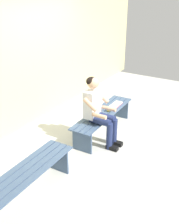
% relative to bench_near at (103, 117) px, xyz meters
% --- Properties ---
extents(ground_plane, '(10.00, 7.00, 0.04)m').
position_rel_bench_near_xyz_m(ground_plane, '(1.09, 1.00, -0.35)').
color(ground_plane, '#B2B2AD').
extents(brick_wall, '(9.50, 0.24, 3.07)m').
position_rel_bench_near_xyz_m(brick_wall, '(0.50, -1.62, 1.20)').
color(brick_wall, '#D1C684').
rests_on(brick_wall, ground).
extents(bench_near, '(1.82, 0.46, 0.43)m').
position_rel_bench_near_xyz_m(bench_near, '(0.00, 0.00, 0.00)').
color(bench_near, '#384C6B').
rests_on(bench_near, ground).
extents(bench_far, '(1.73, 0.45, 0.43)m').
position_rel_bench_near_xyz_m(bench_far, '(2.18, 0.00, -0.00)').
color(bench_far, '#384C6B').
rests_on(bench_far, ground).
extents(person_seated, '(0.50, 0.69, 1.24)m').
position_rel_bench_near_xyz_m(person_seated, '(0.38, 0.10, 0.34)').
color(person_seated, silver).
rests_on(person_seated, ground).
extents(apple, '(0.09, 0.09, 0.09)m').
position_rel_bench_near_xyz_m(apple, '(-0.08, 0.07, 0.14)').
color(apple, gold).
rests_on(apple, bench_near).
extents(book_open, '(0.41, 0.17, 0.02)m').
position_rel_bench_near_xyz_m(book_open, '(-0.40, 0.05, 0.11)').
color(book_open, white).
rests_on(book_open, bench_near).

